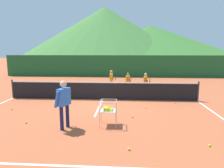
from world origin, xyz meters
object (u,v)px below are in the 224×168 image
object	(u,v)px
tennis_net	(103,91)
tennis_ball_5	(132,117)
student_0	(111,78)
tennis_ball_0	(12,109)
tennis_ball_1	(129,149)
tennis_ball_6	(175,103)
instructor	(64,100)
student_2	(146,81)
student_1	(128,80)
tennis_ball_2	(26,123)
tennis_ball_7	(146,107)
tennis_ball_3	(210,145)
ball_cart	(108,109)

from	to	relation	value
tennis_net	tennis_ball_5	world-z (taller)	tennis_net
student_0	tennis_ball_0	world-z (taller)	student_0
tennis_ball_1	tennis_ball_6	xyz separation A→B (m)	(2.41, 5.01, 0.00)
tennis_net	tennis_ball_6	bearing A→B (deg)	-9.50
instructor	student_2	distance (m)	7.00
student_1	student_2	bearing A→B (deg)	-31.33
student_1	tennis_ball_2	world-z (taller)	student_1
tennis_ball_0	tennis_ball_1	distance (m)	6.23
tennis_ball_0	tennis_ball_7	distance (m)	6.10
student_1	tennis_ball_3	bearing A→B (deg)	-74.40
student_0	tennis_ball_7	size ratio (longest dim) A/B	20.14
tennis_ball_7	tennis_ball_2	bearing A→B (deg)	-153.30
tennis_ball_0	student_0	bearing A→B (deg)	48.49
instructor	tennis_ball_5	world-z (taller)	instructor
student_1	tennis_ball_6	size ratio (longest dim) A/B	17.57
student_0	ball_cart	distance (m)	6.31
student_0	tennis_ball_2	size ratio (longest dim) A/B	20.14
student_0	ball_cart	bearing A→B (deg)	-87.16
student_0	tennis_ball_5	bearing A→B (deg)	-77.38
tennis_ball_6	tennis_ball_3	bearing A→B (deg)	-91.86
tennis_net	instructor	xyz separation A→B (m)	(-0.84, -4.22, 0.50)
instructor	student_1	size ratio (longest dim) A/B	1.39
student_2	tennis_ball_3	xyz separation A→B (m)	(1.10, -7.20, -0.73)
student_1	tennis_ball_3	distance (m)	8.20
instructor	tennis_ball_3	xyz separation A→B (m)	(4.44, -1.06, -0.97)
instructor	tennis_ball_1	distance (m)	2.78
student_0	tennis_ball_1	world-z (taller)	student_0
ball_cart	tennis_ball_0	size ratio (longest dim) A/B	13.22
instructor	tennis_ball_3	bearing A→B (deg)	-13.37
student_1	student_2	distance (m)	1.29
student_2	tennis_ball_7	distance (m)	3.57
student_0	tennis_ball_0	distance (m)	6.36
student_1	tennis_ball_7	xyz separation A→B (m)	(0.78, -4.15, -0.69)
student_1	tennis_ball_0	bearing A→B (deg)	-137.52
tennis_ball_3	tennis_ball_6	world-z (taller)	same
ball_cart	tennis_ball_6	size ratio (longest dim) A/B	13.22
student_2	tennis_ball_0	world-z (taller)	student_2
tennis_ball_3	tennis_ball_7	xyz separation A→B (m)	(-1.42, 3.73, 0.00)
student_0	tennis_ball_6	size ratio (longest dim) A/B	20.14
tennis_ball_3	student_2	bearing A→B (deg)	98.66
student_0	tennis_ball_7	world-z (taller)	student_0
tennis_net	instructor	size ratio (longest dim) A/B	6.14
student_2	student_0	bearing A→B (deg)	165.68
tennis_ball_1	tennis_ball_7	world-z (taller)	same
tennis_net	tennis_ball_7	world-z (taller)	tennis_net
student_0	tennis_ball_2	distance (m)	6.94
student_1	tennis_ball_0	distance (m)	7.20
tennis_ball_5	tennis_ball_6	bearing A→B (deg)	46.10
tennis_net	tennis_ball_5	xyz separation A→B (m)	(1.53, -2.95, -0.47)
tennis_ball_7	tennis_ball_1	bearing A→B (deg)	-101.53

